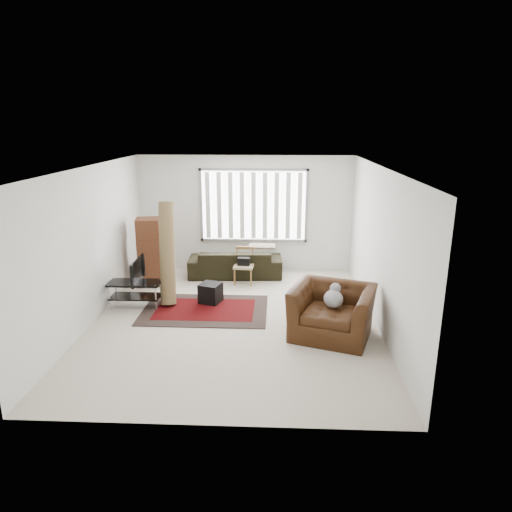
{
  "coord_description": "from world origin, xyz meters",
  "views": [
    {
      "loc": [
        0.73,
        -7.53,
        3.41
      ],
      "look_at": [
        0.37,
        0.5,
        1.05
      ],
      "focal_mm": 32.0,
      "sensor_mm": 36.0,
      "label": 1
    }
  ],
  "objects": [
    {
      "name": "room",
      "position": [
        0.03,
        0.51,
        1.76
      ],
      "size": [
        6.0,
        6.02,
        2.71
      ],
      "color": "beige",
      "rests_on": "ground"
    },
    {
      "name": "persian_rug",
      "position": [
        -0.59,
        0.39,
        0.01
      ],
      "size": [
        2.33,
        1.56,
        0.02
      ],
      "color": "black",
      "rests_on": "ground"
    },
    {
      "name": "tv_stand",
      "position": [
        -1.95,
        0.54,
        0.36
      ],
      "size": [
        0.99,
        0.44,
        0.49
      ],
      "color": "black",
      "rests_on": "ground"
    },
    {
      "name": "tv",
      "position": [
        -1.95,
        0.54,
        0.72
      ],
      "size": [
        0.1,
        0.8,
        0.46
      ],
      "primitive_type": "imported",
      "rotation": [
        0.0,
        0.0,
        1.57
      ],
      "color": "black",
      "rests_on": "tv_stand"
    },
    {
      "name": "subwoofer",
      "position": [
        -0.54,
        0.77,
        0.21
      ],
      "size": [
        0.48,
        0.48,
        0.38
      ],
      "primitive_type": "cube",
      "rotation": [
        0.0,
        0.0,
        -0.32
      ],
      "color": "black",
      "rests_on": "persian_rug"
    },
    {
      "name": "moving_boxes",
      "position": [
        -1.98,
        1.81,
        0.68
      ],
      "size": [
        0.68,
        0.64,
        1.46
      ],
      "color": "#562E1B",
      "rests_on": "ground"
    },
    {
      "name": "white_flatpack",
      "position": [
        -1.91,
        1.74,
        0.32
      ],
      "size": [
        0.51,
        0.23,
        0.64
      ],
      "primitive_type": "cube",
      "rotation": [
        -0.15,
        0.0,
        -0.14
      ],
      "color": "silver",
      "rests_on": "ground"
    },
    {
      "name": "rolled_rug",
      "position": [
        -1.36,
        0.83,
        0.99
      ],
      "size": [
        0.41,
        0.87,
        1.97
      ],
      "primitive_type": "cylinder",
      "rotation": [
        -0.28,
        0.0,
        0.14
      ],
      "color": "brown",
      "rests_on": "ground"
    },
    {
      "name": "sofa",
      "position": [
        -0.2,
        2.45,
        0.41
      ],
      "size": [
        2.17,
        1.04,
        0.81
      ],
      "primitive_type": "imported",
      "rotation": [
        0.0,
        0.0,
        3.2
      ],
      "color": "black",
      "rests_on": "ground"
    },
    {
      "name": "side_chair",
      "position": [
        0.04,
        1.97,
        0.44
      ],
      "size": [
        0.45,
        0.45,
        0.79
      ],
      "rotation": [
        0.0,
        0.0,
        -0.07
      ],
      "color": "tan",
      "rests_on": "ground"
    },
    {
      "name": "armchair",
      "position": [
        1.67,
        -0.55,
        0.48
      ],
      "size": [
        1.59,
        1.49,
        0.96
      ],
      "rotation": [
        0.0,
        0.0,
        -0.33
      ],
      "color": "#371C0B",
      "rests_on": "ground"
    }
  ]
}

